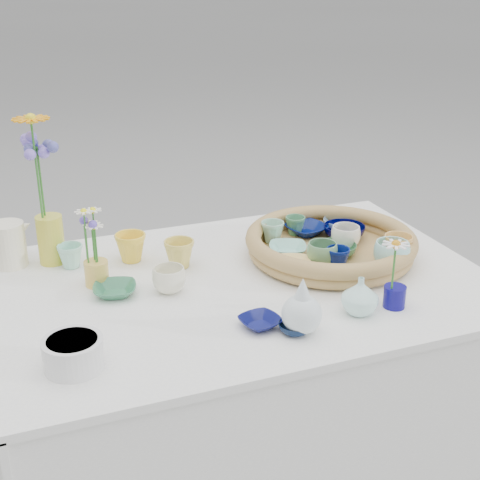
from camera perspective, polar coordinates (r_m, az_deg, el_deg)
name	(u,v)px	position (r m, az deg, el deg)	size (l,w,h in m)	color
wicker_tray	(331,245)	(1.87, 7.73, -0.38)	(0.47, 0.47, 0.08)	olive
tray_ceramic_0	(306,229)	(1.98, 5.68, 0.90)	(0.11, 0.11, 0.03)	#031256
tray_ceramic_1	(344,232)	(1.97, 8.88, 0.71)	(0.12, 0.12, 0.04)	black
tray_ceramic_2	(398,248)	(1.84, 13.31, -0.69)	(0.08, 0.08, 0.07)	#E1A14D
tray_ceramic_3	(337,250)	(1.85, 8.32, -0.83)	(0.10, 0.10, 0.03)	#386E45
tray_ceramic_4	(322,254)	(1.77, 7.02, -1.21)	(0.08, 0.08, 0.06)	#5F9465
tray_ceramic_5	(288,249)	(1.85, 4.09, -0.78)	(0.10, 0.10, 0.03)	#83CAB8
tray_ceramic_6	(272,232)	(1.91, 2.78, 0.68)	(0.07, 0.07, 0.06)	#96CBAE
tray_ceramic_7	(346,237)	(1.89, 9.00, 0.25)	(0.08, 0.08, 0.06)	white
tray_ceramic_8	(339,224)	(2.03, 8.46, 1.35)	(0.10, 0.10, 0.03)	#90C3F7
tray_ceramic_9	(338,258)	(1.76, 8.35, -1.57)	(0.06, 0.06, 0.06)	navy
tray_ceramic_10	(291,265)	(1.75, 4.42, -2.13)	(0.10, 0.10, 0.03)	#F3CE72
tray_ceramic_11	(392,255)	(1.79, 12.81, -1.27)	(0.09, 0.09, 0.07)	#A5E9E3
tray_ceramic_12	(295,225)	(1.97, 4.73, 1.25)	(0.06, 0.06, 0.05)	#47875C
loose_ceramic_0	(131,247)	(1.85, -9.30, -0.63)	(0.09, 0.09, 0.08)	yellow
loose_ceramic_1	(179,254)	(1.80, -5.19, -1.18)	(0.08, 0.08, 0.08)	#DFC855
loose_ceramic_2	(115,290)	(1.68, -10.64, -4.22)	(0.11, 0.11, 0.03)	#317550
loose_ceramic_3	(169,280)	(1.67, -6.08, -3.39)	(0.08, 0.08, 0.07)	#EEEACA
loose_ceramic_4	(260,322)	(1.52, 1.73, -7.03)	(0.09, 0.09, 0.02)	#0C1153
loose_ceramic_5	(71,256)	(1.85, -14.26, -1.34)	(0.07, 0.07, 0.06)	#9DE3CA
loose_ceramic_6	(295,328)	(1.50, 4.72, -7.47)	(0.08, 0.08, 0.02)	#0B1937
fluted_bowl	(73,353)	(1.41, -14.04, -9.38)	(0.12, 0.12, 0.06)	silver
bud_vase_paleblue	(302,305)	(1.47, 5.32, -5.51)	(0.09, 0.09, 0.14)	silver
bud_vase_seafoam	(360,296)	(1.58, 10.21, -4.70)	(0.09, 0.09, 0.09)	silver
bud_vase_cobalt	(395,297)	(1.63, 13.05, -4.73)	(0.05, 0.05, 0.05)	#0D0866
single_daisy	(394,267)	(1.59, 12.99, -2.24)	(0.07, 0.07, 0.13)	white
tall_vase_yellow	(51,240)	(1.88, -15.84, 0.04)	(0.07, 0.07, 0.13)	gold
gerbera	(37,170)	(1.81, -16.95, 5.76)	(0.11, 0.11, 0.29)	orange
hydrangea	(41,182)	(1.84, -16.63, 4.80)	(0.08, 0.08, 0.27)	#4C4FA2
white_pitcher	(9,245)	(1.90, -19.13, -0.38)	(0.13, 0.09, 0.12)	white
daisy_cup	(97,273)	(1.73, -12.14, -2.78)	(0.06, 0.06, 0.07)	#E3BA4D
daisy_posy	(88,236)	(1.70, -12.83, 0.36)	(0.08, 0.08, 0.14)	white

